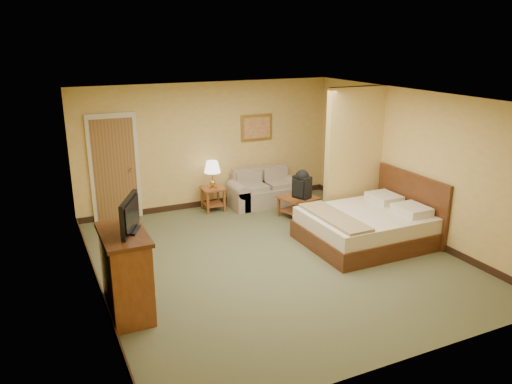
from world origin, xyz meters
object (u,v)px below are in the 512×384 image
bed (369,226)px  dresser (126,273)px  coffee_table (298,203)px  loveseat (265,193)px

bed → dresser: bearing=-172.3°
coffee_table → dresser: bearing=-149.7°
coffee_table → dresser: 4.42m
loveseat → bed: bed is taller
dresser → coffee_table: bearing=30.3°
dresser → bed: bearing=7.7°
dresser → bed: bed is taller
coffee_table → bed: 1.72m
loveseat → bed: size_ratio=0.73×
loveseat → coffee_table: (0.25, -1.02, 0.05)m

